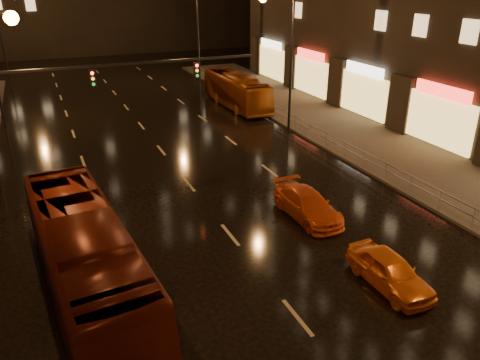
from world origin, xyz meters
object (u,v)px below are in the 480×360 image
object	(u,v)px
bus_curb	(236,91)
taxi_near	(390,271)
taxi_far	(307,205)
bus_red	(86,256)

from	to	relation	value
bus_curb	taxi_near	world-z (taller)	bus_curb
taxi_far	bus_curb	bearing A→B (deg)	75.00
taxi_near	bus_curb	bearing A→B (deg)	78.90
taxi_near	taxi_far	xyz separation A→B (m)	(0.03, 5.90, -0.00)
bus_red	taxi_far	world-z (taller)	bus_red
bus_red	taxi_far	distance (m)	10.50
bus_curb	bus_red	bearing A→B (deg)	-124.52
bus_red	taxi_near	distance (m)	11.03
bus_curb	taxi_far	bearing A→B (deg)	-103.81
taxi_near	taxi_far	world-z (taller)	taxi_near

